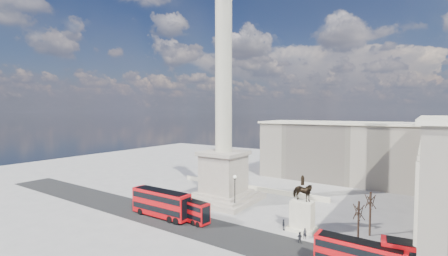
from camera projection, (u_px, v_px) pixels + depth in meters
ground at (210, 206)px, 61.66m from camera, size 180.00×180.00×0.00m
asphalt_road at (198, 227)px, 50.59m from camera, size 120.00×9.00×0.01m
nelsons_column at (224, 142)px, 65.11m from camera, size 14.00×14.00×49.85m
balustrade_wall at (248, 187)px, 74.87m from camera, size 40.00×0.60×1.10m
building_northeast at (354, 152)px, 83.14m from camera, size 51.00×17.00×16.60m
red_bus_a at (161, 203)px, 55.02m from camera, size 12.36×3.01×5.00m
red_bus_b at (187, 209)px, 53.36m from camera, size 9.77×3.35×3.88m
victorian_lamp at (235, 190)px, 58.66m from camera, size 0.60×0.60×6.98m
equestrian_statue at (302, 211)px, 48.85m from camera, size 4.43×3.32×9.11m
bare_tree_near at (359, 210)px, 41.72m from camera, size 1.67×1.67×7.30m
bare_tree_mid at (370, 200)px, 46.63m from camera, size 1.92×1.92×7.26m
pedestrian_walking at (305, 234)px, 45.63m from camera, size 0.67×0.50×1.67m
pedestrian_standing at (300, 237)px, 44.28m from camera, size 0.84×0.67×1.66m
pedestrian_crossing at (284, 225)px, 49.01m from camera, size 0.93×1.13×1.81m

